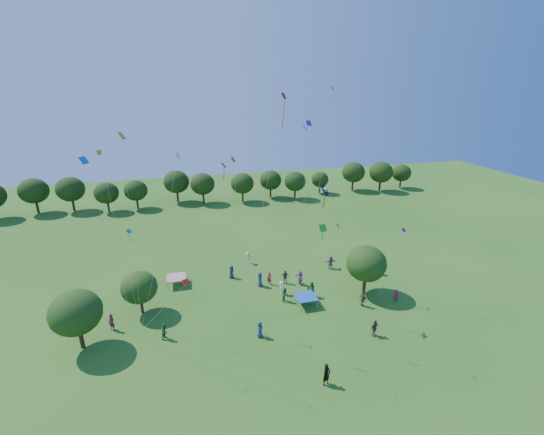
{
  "coord_description": "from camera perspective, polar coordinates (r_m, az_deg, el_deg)",
  "views": [
    {
      "loc": [
        -8.3,
        -17.5,
        22.87
      ],
      "look_at": [
        0.0,
        14.0,
        11.0
      ],
      "focal_mm": 24.0,
      "sensor_mm": 36.0,
      "label": 1
    }
  ],
  "objects": [
    {
      "name": "crowd_person_15",
      "position": [
        42.83,
        1.55,
        -10.94
      ],
      "size": [
        0.54,
        1.11,
        1.68
      ],
      "primitive_type": "imported",
      "rotation": [
        0.0,
        0.0,
        1.61
      ],
      "color": "beige",
      "rests_on": "ground"
    },
    {
      "name": "crowd_person_1",
      "position": [
        44.71,
        -0.43,
        -9.52
      ],
      "size": [
        0.73,
        0.69,
        1.66
      ],
      "primitive_type": "imported",
      "rotation": [
        0.0,
        0.0,
        5.65
      ],
      "color": "#9F1D3C",
      "rests_on": "ground"
    },
    {
      "name": "small_kite_13",
      "position": [
        41.32,
        19.29,
        -3.8
      ],
      "size": [
        2.98,
        1.2,
        7.25
      ],
      "color": "#711890"
    },
    {
      "name": "small_kite_4",
      "position": [
        32.53,
        -25.96,
        2.79
      ],
      "size": [
        2.38,
        0.88,
        16.37
      ],
      "color": "#126DBB"
    },
    {
      "name": "small_kite_3",
      "position": [
        31.15,
        -6.82,
        1.79
      ],
      "size": [
        1.26,
        2.42,
        15.56
      ],
      "color": "#16792B"
    },
    {
      "name": "crowd_person_4",
      "position": [
        37.89,
        15.79,
        -16.35
      ],
      "size": [
        1.11,
        0.74,
        1.74
      ],
      "primitive_type": "imported",
      "rotation": [
        0.0,
        0.0,
        0.3
      ],
      "color": "#3C3130",
      "rests_on": "ground"
    },
    {
      "name": "small_kite_9",
      "position": [
        30.47,
        -21.77,
        4.42
      ],
      "size": [
        1.03,
        1.81,
        18.36
      ],
      "color": "orange"
    },
    {
      "name": "near_tree_east",
      "position": [
        42.89,
        14.58,
        -7.02
      ],
      "size": [
        4.55,
        4.55,
        5.9
      ],
      "color": "#422B19",
      "rests_on": "ground"
    },
    {
      "name": "small_kite_5",
      "position": [
        41.28,
        5.39,
        9.59
      ],
      "size": [
        1.37,
        0.58,
        18.0
      ],
      "color": "#6B1AA0"
    },
    {
      "name": "man_in_black",
      "position": [
        32.13,
        8.56,
        -23.2
      ],
      "size": [
        0.85,
        0.7,
        1.96
      ],
      "primitive_type": "imported",
      "rotation": [
        0.0,
        0.0,
        0.37
      ],
      "color": "black",
      "rests_on": "ground"
    },
    {
      "name": "crowd_person_16",
      "position": [
        44.93,
        2.06,
        -9.3
      ],
      "size": [
        1.11,
        0.7,
        1.76
      ],
      "primitive_type": "imported",
      "rotation": [
        0.0,
        0.0,
        6.05
      ],
      "color": "#403833",
      "rests_on": "ground"
    },
    {
      "name": "crowd_person_11",
      "position": [
        44.71,
        4.42,
        -9.44
      ],
      "size": [
        0.92,
        1.82,
        1.86
      ],
      "primitive_type": "imported",
      "rotation": [
        0.0,
        0.0,
        4.89
      ],
      "color": "#9D5B87",
      "rests_on": "ground"
    },
    {
      "name": "small_kite_7",
      "position": [
        47.0,
        -19.85,
        -3.11
      ],
      "size": [
        9.44,
        3.77,
        5.17
      ],
      "color": "#0B68AA"
    },
    {
      "name": "small_kite_8",
      "position": [
        33.42,
        -14.4,
        -10.97
      ],
      "size": [
        4.96,
        1.56,
        5.76
      ],
      "color": "red"
    },
    {
      "name": "crowd_person_2",
      "position": [
        41.58,
        2.08,
        -11.98
      ],
      "size": [
        0.85,
        0.94,
        1.69
      ],
      "primitive_type": "imported",
      "rotation": [
        0.0,
        0.0,
        0.95
      ],
      "color": "#29612A",
      "rests_on": "ground"
    },
    {
      "name": "near_tree_west",
      "position": [
        37.82,
        -28.42,
        -12.97
      ],
      "size": [
        4.54,
        4.54,
        5.85
      ],
      "color": "#422B19",
      "rests_on": "ground"
    },
    {
      "name": "small_kite_10",
      "position": [
        36.2,
        -23.78,
        1.56
      ],
      "size": [
        2.08,
        3.66,
        16.15
      ],
      "color": "orange"
    },
    {
      "name": "near_tree_north",
      "position": [
        40.94,
        -20.11,
        -10.26
      ],
      "size": [
        3.75,
        3.75,
        4.76
      ],
      "color": "#422B19",
      "rests_on": "ground"
    },
    {
      "name": "small_kite_12",
      "position": [
        31.75,
        5.25,
        6.62
      ],
      "size": [
        2.03,
        3.21,
        18.59
      ],
      "color": "#1535D8"
    },
    {
      "name": "pirate_kite",
      "position": [
        35.21,
        8.27,
        3.94
      ],
      "size": [
        1.17,
        1.35,
        12.65
      ],
      "color": "black"
    },
    {
      "name": "tent_red_stripe",
      "position": [
        46.01,
        -14.79,
        -9.05
      ],
      "size": [
        2.2,
        2.2,
        1.1
      ],
      "color": "red",
      "rests_on": "ground"
    },
    {
      "name": "small_kite_11",
      "position": [
        32.19,
        8.72,
        -3.88
      ],
      "size": [
        4.49,
        0.88,
        10.38
      ],
      "color": "#1B991C"
    },
    {
      "name": "small_kite_1",
      "position": [
        49.02,
        9.88,
        -1.84
      ],
      "size": [
        4.0,
        0.84,
        4.28
      ],
      "color": "orange"
    },
    {
      "name": "tent_blue",
      "position": [
        40.99,
        5.33,
        -12.27
      ],
      "size": [
        2.2,
        2.2,
        1.1
      ],
      "color": "#194FA8",
      "rests_on": "ground"
    },
    {
      "name": "crowd_person_10",
      "position": [
        41.9,
        14.08,
        -12.33
      ],
      "size": [
        0.77,
        1.12,
        1.75
      ],
      "primitive_type": "imported",
      "rotation": [
        0.0,
        0.0,
        1.89
      ],
      "color": "#423A35",
      "rests_on": "ground"
    },
    {
      "name": "crowd_person_9",
      "position": [
        48.86,
        15.96,
        -7.48
      ],
      "size": [
        1.28,
        1.26,
        1.9
      ],
      "primitive_type": "imported",
      "rotation": [
        0.0,
        0.0,
        2.37
      ],
      "color": "beige",
      "rests_on": "ground"
    },
    {
      "name": "small_kite_6",
      "position": [
        34.75,
        -15.53,
        4.17
      ],
      "size": [
        4.98,
        3.03,
        15.84
      ],
      "color": "white"
    },
    {
      "name": "crowd_person_5",
      "position": [
        48.95,
        9.17,
        -6.94
      ],
      "size": [
        1.71,
        0.78,
        1.77
      ],
      "primitive_type": "imported",
      "rotation": [
        0.0,
        0.0,
        3.02
      ],
      "color": "#8F537A",
      "rests_on": "ground"
    },
    {
      "name": "crowd_person_12",
      "position": [
        44.35,
        -1.9,
        -9.67
      ],
      "size": [
        0.77,
        1.01,
        1.83
      ],
      "primitive_type": "imported",
      "rotation": [
        0.0,
        0.0,
        4.36
      ],
      "color": "navy",
      "rests_on": "ground"
    },
    {
      "name": "crowd_person_7",
      "position": [
        40.47,
        -23.86,
        -14.79
      ],
      "size": [
        0.81,
        0.75,
        1.83
      ],
      "primitive_type": "imported",
      "rotation": [
        0.0,
        0.0,
        5.67
      ],
      "color": "maroon",
      "rests_on": "ground"
    },
    {
      "name": "red_high_kite",
      "position": [
        39.74,
        0.81,
        13.07
      ],
      "size": [
        6.6,
        7.21,
        20.85
      ],
      "color": "red"
    },
    {
      "name": "treeline",
      "position": [
        75.59,
        -9.35,
        5.37
      ],
      "size": [
        88.01,
        8.77,
        6.77
      ],
      "color": "#422B19",
      "rests_on": "ground"
    },
    {
      "name": "crowd_person_8",
      "position": [
        42.57,
        6.18,
        -11.12
      ],
      "size": [
        1.03,
        0.76,
        1.87
      ],
      "primitive_type": "imported",
      "rotation": [
        0.0,
        0.0,
        3.46
      ],
      "color": "#285E2E",
      "rests_on": "ground"
    },
    {
      "name": "crowd_person_3",
      "position": [
        49.74,
        -3.78,
        -6.28
      ],
      "size": [
        1.14,
        1.18,
        1.74
      ],
      "primitive_type": "imported",
      "rotation": [
        0.0,
        0.0,
        5.45
      ],
      "color": "beige",
      "rests_on": "ground"
    },
    {
      "name": "crowd_person_13",
      "position": [
        43.81,
        18.85,
        -11.5
      ],
      "size": [
        0.67,
        0.63,
        1.52
      ],
      "primitive_type": "imported",
      "rotation": [
        0.0,
        0.0,
        2.49
      ],
      "color": "maroon",
      "rests_on": "ground"
    },
    {
      "name": "crowd_person_14",
      "position": [
        37.68,
        -16.45,
        -16.71
      ],
      "size": [
        0.81,
        0.94,
        1.67
      ],
      "primitive_type": "imported",
      "rotation": [
        0.0,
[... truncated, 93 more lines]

